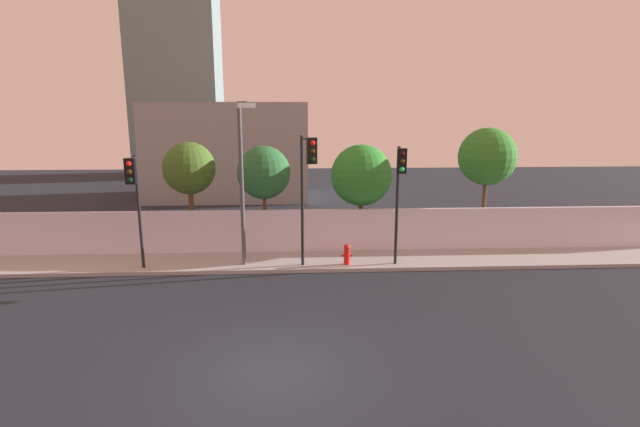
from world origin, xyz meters
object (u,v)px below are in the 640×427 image
traffic_light_left (307,175)px  roadside_tree_midleft (264,173)px  traffic_light_right (400,181)px  street_lamp_curbside (242,171)px  traffic_light_center (134,189)px  fire_hydrant (347,254)px  roadside_tree_midright (361,175)px  roadside_tree_rightmost (487,157)px  roadside_tree_leftmost (189,169)px

traffic_light_left → roadside_tree_midleft: 4.05m
traffic_light_right → street_lamp_curbside: (-5.84, 0.51, 0.34)m
traffic_light_center → fire_hydrant: (7.77, 0.62, -2.73)m
fire_hydrant → roadside_tree_midleft: roadside_tree_midleft is taller
roadside_tree_midleft → street_lamp_curbside: bearing=-101.9°
traffic_light_right → roadside_tree_midright: 3.52m
roadside_tree_rightmost → traffic_light_right: bearing=-143.8°
traffic_light_left → fire_hydrant: 3.65m
fire_hydrant → traffic_light_left: bearing=-154.9°
traffic_light_left → traffic_light_center: 6.23m
street_lamp_curbside → roadside_tree_midleft: (0.61, 2.87, -0.43)m
fire_hydrant → roadside_tree_midright: 4.04m
street_lamp_curbside → roadside_tree_midleft: bearing=78.1°
traffic_light_right → roadside_tree_midleft: size_ratio=1.00×
traffic_light_center → roadside_tree_midleft: 5.64m
fire_hydrant → roadside_tree_leftmost: bearing=156.2°
traffic_light_right → roadside_tree_midright: traffic_light_right is taller
roadside_tree_leftmost → roadside_tree_rightmost: (13.02, -0.00, 0.45)m
traffic_light_right → roadside_tree_leftmost: roadside_tree_leftmost is taller
roadside_tree_leftmost → roadside_tree_rightmost: 13.03m
traffic_light_center → traffic_light_right: (9.64, 0.13, 0.18)m
traffic_light_left → street_lamp_curbside: bearing=162.8°
traffic_light_left → street_lamp_curbside: (-2.40, 0.74, 0.03)m
roadside_tree_midleft → roadside_tree_midright: 4.27m
fire_hydrant → roadside_tree_midright: bearing=72.5°
traffic_light_right → fire_hydrant: traffic_light_right is taller
traffic_light_left → roadside_tree_midleft: traffic_light_left is taller
roadside_tree_midleft → roadside_tree_rightmost: roadside_tree_rightmost is taller
roadside_tree_midright → traffic_light_center: bearing=-158.0°
traffic_light_right → roadside_tree_midleft: 6.23m
traffic_light_center → roadside_tree_midright: roadside_tree_midright is taller
street_lamp_curbside → fire_hydrant: bearing=-0.2°
traffic_light_center → roadside_tree_rightmost: bearing=13.8°
street_lamp_curbside → roadside_tree_leftmost: bearing=132.0°
traffic_light_center → roadside_tree_rightmost: roadside_tree_rightmost is taller
fire_hydrant → roadside_tree_rightmost: (6.48, 2.88, 3.47)m
street_lamp_curbside → roadside_tree_midleft: 2.96m
street_lamp_curbside → traffic_light_right: bearing=-5.0°
roadside_tree_midright → traffic_light_left: bearing=-124.3°
street_lamp_curbside → roadside_tree_midright: 5.68m
traffic_light_right → traffic_light_center: bearing=-179.2°
traffic_light_left → roadside_tree_leftmost: bearing=144.1°
roadside_tree_leftmost → traffic_light_center: bearing=-109.3°
street_lamp_curbside → roadside_tree_leftmost: size_ratio=1.31×
traffic_light_left → roadside_tree_leftmost: size_ratio=1.05×
roadside_tree_midright → fire_hydrant: bearing=-107.5°
roadside_tree_midleft → traffic_light_left: bearing=-63.5°
traffic_light_center → fire_hydrant: 8.26m
traffic_light_right → roadside_tree_leftmost: 9.07m
roadside_tree_midright → roadside_tree_rightmost: 5.63m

